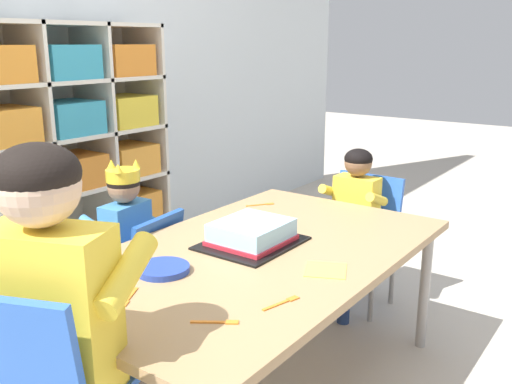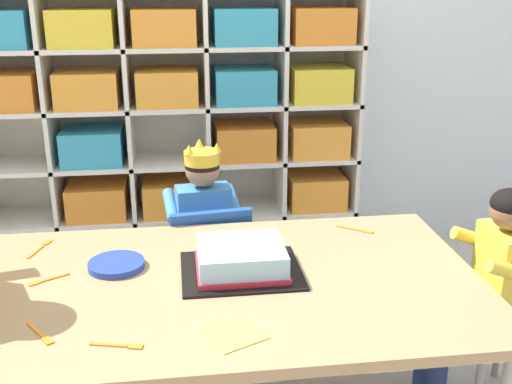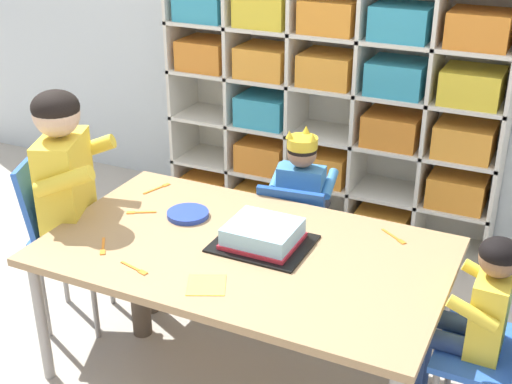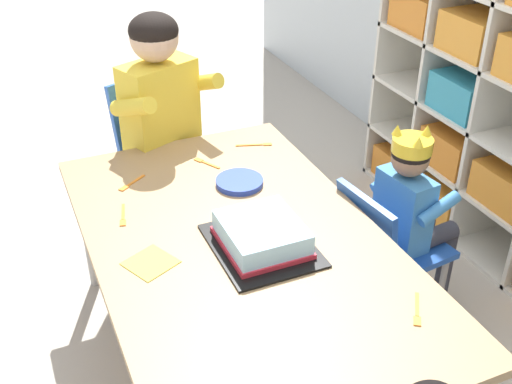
{
  "view_description": "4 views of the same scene",
  "coord_description": "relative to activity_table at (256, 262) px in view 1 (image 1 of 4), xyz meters",
  "views": [
    {
      "loc": [
        -1.52,
        -1.11,
        1.3
      ],
      "look_at": [
        0.06,
        0.04,
        0.77
      ],
      "focal_mm": 39.38,
      "sensor_mm": 36.0,
      "label": 1
    },
    {
      "loc": [
        -0.13,
        -1.64,
        1.43
      ],
      "look_at": [
        0.1,
        0.05,
        0.83
      ],
      "focal_mm": 43.58,
      "sensor_mm": 36.0,
      "label": 2
    },
    {
      "loc": [
        1.02,
        -2.03,
        1.88
      ],
      "look_at": [
        0.04,
        0.01,
        0.81
      ],
      "focal_mm": 48.24,
      "sensor_mm": 36.0,
      "label": 3
    },
    {
      "loc": [
        1.52,
        -0.6,
        1.76
      ],
      "look_at": [
        0.07,
        0.03,
        0.79
      ],
      "focal_mm": 44.59,
      "sensor_mm": 36.0,
      "label": 4
    }
  ],
  "objects": [
    {
      "name": "classroom_chair_blue",
      "position": [
        -0.03,
        0.59,
        -0.16
      ],
      "size": [
        0.37,
        0.38,
        0.62
      ],
      "rotation": [
        0.0,
        0.0,
        3.26
      ],
      "color": "#1E4CA8",
      "rests_on": "ground"
    },
    {
      "name": "paper_napkin_square",
      "position": [
        -0.01,
        -0.29,
        0.04
      ],
      "size": [
        0.18,
        0.18,
        0.0
      ],
      "primitive_type": "cube",
      "rotation": [
        0.0,
        0.0,
        0.44
      ],
      "color": "#F4DB4C",
      "rests_on": "activity_table"
    },
    {
      "name": "fork_beside_plate_stack",
      "position": [
        0.49,
        0.32,
        0.04
      ],
      "size": [
        0.12,
        0.09,
        0.0
      ],
      "rotation": [
        0.0,
        0.0,
        2.53
      ],
      "color": "orange",
      "rests_on": "activity_table"
    },
    {
      "name": "classroom_chair_guest_side",
      "position": [
        0.95,
        0.04,
        -0.14
      ],
      "size": [
        0.33,
        0.38,
        0.65
      ],
      "rotation": [
        0.0,
        0.0,
        -1.58
      ],
      "color": "blue",
      "rests_on": "ground"
    },
    {
      "name": "child_with_crown",
      "position": [
        -0.04,
        0.69,
        -0.02
      ],
      "size": [
        0.31,
        0.32,
        0.83
      ],
      "rotation": [
        0.0,
        0.0,
        3.26
      ],
      "color": "#3D7FBC",
      "rests_on": "ground"
    },
    {
      "name": "activity_table",
      "position": [
        0.0,
        0.0,
        0.0
      ],
      "size": [
        1.52,
        0.9,
        0.57
      ],
      "color": "#A37F56",
      "rests_on": "ground"
    },
    {
      "name": "storage_cubby_shelf",
      "position": [
        -0.15,
        1.35,
        0.19
      ],
      "size": [
        1.85,
        0.33,
        1.39
      ],
      "color": "silver",
      "rests_on": "ground"
    },
    {
      "name": "guest_at_table_side",
      "position": [
        0.85,
        0.04,
        -0.02
      ],
      "size": [
        0.31,
        0.3,
        0.8
      ],
      "rotation": [
        0.0,
        0.0,
        -1.58
      ],
      "color": "yellow",
      "rests_on": "ground"
    },
    {
      "name": "adult_helper_seated",
      "position": [
        -0.77,
        0.01,
        0.15
      ],
      "size": [
        0.49,
        0.47,
        1.09
      ],
      "rotation": [
        0.0,
        0.0,
        1.96
      ],
      "color": "yellow",
      "rests_on": "ground"
    },
    {
      "name": "fork_by_napkin",
      "position": [
        -0.53,
        0.07,
        0.04
      ],
      "size": [
        0.12,
        0.07,
        0.0
      ],
      "rotation": [
        0.0,
        0.0,
        0.5
      ],
      "color": "orange",
      "rests_on": "activity_table"
    },
    {
      "name": "birthday_cake_on_tray",
      "position": [
        0.05,
        0.05,
        0.08
      ],
      "size": [
        0.36,
        0.3,
        0.09
      ],
      "color": "black",
      "rests_on": "activity_table"
    },
    {
      "name": "paper_plate_stack",
      "position": [
        -0.33,
        0.13,
        0.05
      ],
      "size": [
        0.17,
        0.17,
        0.02
      ],
      "primitive_type": "cylinder",
      "color": "#233DA3",
      "rests_on": "activity_table"
    },
    {
      "name": "fork_at_table_front_edge",
      "position": [
        -0.59,
        0.31,
        0.04
      ],
      "size": [
        0.06,
        0.14,
        0.0
      ],
      "rotation": [
        0.0,
        0.0,
        4.4
      ],
      "color": "orange",
      "rests_on": "activity_table"
    },
    {
      "name": "fork_near_cake_tray",
      "position": [
        -0.29,
        -0.31,
        0.04
      ],
      "size": [
        0.13,
        0.05,
        0.0
      ],
      "rotation": [
        0.0,
        0.0,
        2.9
      ],
      "color": "orange",
      "rests_on": "activity_table"
    },
    {
      "name": "fork_scattered_mid_table",
      "position": [
        -0.49,
        -0.23,
        0.04
      ],
      "size": [
        0.09,
        0.11,
        0.0
      ],
      "rotation": [
        0.0,
        0.0,
        2.18
      ],
      "color": "orange",
      "rests_on": "activity_table"
    }
  ]
}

